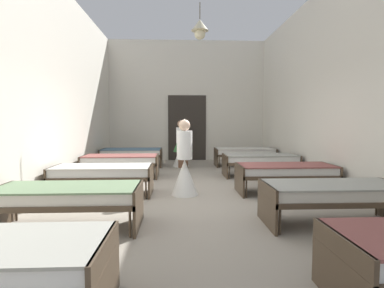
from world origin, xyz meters
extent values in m
cube|color=#9E9384|center=(0.00, 0.00, -0.05)|extent=(6.31, 11.33, 0.10)
cube|color=silver|center=(0.00, 5.47, 2.20)|extent=(6.11, 0.20, 4.41)
cube|color=silver|center=(-2.96, 0.00, 2.20)|extent=(0.20, 10.73, 4.41)
cube|color=silver|center=(2.96, 0.00, 2.20)|extent=(0.20, 10.73, 4.41)
cube|color=#2D2823|center=(0.00, 5.35, 1.20)|extent=(1.40, 0.06, 2.40)
cylinder|color=brown|center=(0.22, 1.88, 4.21)|extent=(0.02, 0.02, 0.40)
cone|color=beige|center=(0.22, 1.88, 3.85)|extent=(0.44, 0.44, 0.28)
sphere|color=beige|center=(0.22, 1.88, 3.63)|extent=(0.28, 0.28, 0.28)
cylinder|color=#473828|center=(-0.94, -3.37, 0.17)|extent=(0.03, 0.03, 0.34)
cube|color=#473828|center=(-0.88, -3.73, 0.29)|extent=(0.04, 0.84, 0.57)
cylinder|color=#473828|center=(0.94, -3.37, 0.17)|extent=(0.03, 0.03, 0.34)
cube|color=#473828|center=(0.88, -3.73, 0.29)|extent=(0.04, 0.84, 0.57)
cylinder|color=#473828|center=(-2.68, -1.51, 0.17)|extent=(0.03, 0.03, 0.34)
cylinder|color=#473828|center=(-0.94, -2.23, 0.17)|extent=(0.03, 0.03, 0.34)
cylinder|color=#473828|center=(-0.94, -1.51, 0.17)|extent=(0.03, 0.03, 0.34)
cube|color=#473828|center=(-1.81, -1.87, 0.38)|extent=(1.90, 0.84, 0.07)
cube|color=#473828|center=(-0.88, -1.87, 0.29)|extent=(0.04, 0.84, 0.57)
cube|color=silver|center=(-1.81, -1.87, 0.48)|extent=(1.82, 0.78, 0.14)
cube|color=slate|center=(-1.81, -1.87, 0.56)|extent=(1.86, 0.82, 0.02)
cylinder|color=#473828|center=(0.94, -2.23, 0.17)|extent=(0.03, 0.03, 0.34)
cylinder|color=#473828|center=(0.94, -1.51, 0.17)|extent=(0.03, 0.03, 0.34)
cylinder|color=#473828|center=(2.68, -1.51, 0.17)|extent=(0.03, 0.03, 0.34)
cube|color=#473828|center=(1.81, -1.87, 0.38)|extent=(1.90, 0.84, 0.07)
cube|color=#473828|center=(0.88, -1.87, 0.29)|extent=(0.04, 0.84, 0.57)
cube|color=silver|center=(1.81, -1.87, 0.48)|extent=(1.82, 0.78, 0.14)
cube|color=#9E9E93|center=(1.81, -1.87, 0.56)|extent=(1.86, 0.82, 0.02)
cylinder|color=#473828|center=(-2.68, -0.36, 0.17)|extent=(0.03, 0.03, 0.34)
cylinder|color=#473828|center=(-2.68, 0.36, 0.17)|extent=(0.03, 0.03, 0.34)
cylinder|color=#473828|center=(-0.94, -0.36, 0.17)|extent=(0.03, 0.03, 0.34)
cylinder|color=#473828|center=(-0.94, 0.36, 0.17)|extent=(0.03, 0.03, 0.34)
cube|color=#473828|center=(-1.81, 0.00, 0.38)|extent=(1.90, 0.84, 0.07)
cube|color=#473828|center=(-2.74, 0.00, 0.29)|extent=(0.04, 0.84, 0.57)
cube|color=#473828|center=(-0.88, 0.00, 0.29)|extent=(0.04, 0.84, 0.57)
cube|color=white|center=(-1.81, 0.00, 0.48)|extent=(1.82, 0.78, 0.14)
cube|color=beige|center=(-1.81, 0.00, 0.56)|extent=(1.86, 0.82, 0.02)
cylinder|color=#473828|center=(0.94, -0.36, 0.17)|extent=(0.03, 0.03, 0.34)
cylinder|color=#473828|center=(0.94, 0.36, 0.17)|extent=(0.03, 0.03, 0.34)
cylinder|color=#473828|center=(2.68, -0.36, 0.17)|extent=(0.03, 0.03, 0.34)
cylinder|color=#473828|center=(2.68, 0.36, 0.17)|extent=(0.03, 0.03, 0.34)
cube|color=#473828|center=(1.81, 0.00, 0.38)|extent=(1.90, 0.84, 0.07)
cube|color=#473828|center=(0.88, 0.00, 0.29)|extent=(0.04, 0.84, 0.57)
cube|color=#473828|center=(2.74, 0.00, 0.29)|extent=(0.04, 0.84, 0.57)
cube|color=white|center=(1.81, 0.00, 0.48)|extent=(1.82, 0.78, 0.14)
cube|color=#8C4C47|center=(1.81, 0.00, 0.56)|extent=(1.86, 0.82, 0.02)
cylinder|color=#473828|center=(-2.68, 1.51, 0.17)|extent=(0.03, 0.03, 0.34)
cylinder|color=#473828|center=(-2.68, 2.23, 0.17)|extent=(0.03, 0.03, 0.34)
cylinder|color=#473828|center=(-0.94, 1.51, 0.17)|extent=(0.03, 0.03, 0.34)
cylinder|color=#473828|center=(-0.94, 2.23, 0.17)|extent=(0.03, 0.03, 0.34)
cube|color=#473828|center=(-1.81, 1.87, 0.38)|extent=(1.90, 0.84, 0.07)
cube|color=#473828|center=(-2.74, 1.87, 0.29)|extent=(0.04, 0.84, 0.57)
cube|color=#473828|center=(-0.88, 1.87, 0.29)|extent=(0.04, 0.84, 0.57)
cube|color=white|center=(-1.81, 1.87, 0.48)|extent=(1.82, 0.78, 0.14)
cube|color=#8C4C47|center=(-1.81, 1.87, 0.56)|extent=(1.86, 0.82, 0.02)
cylinder|color=#473828|center=(0.94, 1.51, 0.17)|extent=(0.03, 0.03, 0.34)
cylinder|color=#473828|center=(0.94, 2.23, 0.17)|extent=(0.03, 0.03, 0.34)
cylinder|color=#473828|center=(2.68, 1.51, 0.17)|extent=(0.03, 0.03, 0.34)
cylinder|color=#473828|center=(2.68, 2.23, 0.17)|extent=(0.03, 0.03, 0.34)
cube|color=#473828|center=(1.81, 1.87, 0.38)|extent=(1.90, 0.84, 0.07)
cube|color=#473828|center=(0.88, 1.87, 0.29)|extent=(0.04, 0.84, 0.57)
cube|color=#473828|center=(2.74, 1.87, 0.29)|extent=(0.04, 0.84, 0.57)
cube|color=white|center=(1.81, 1.87, 0.48)|extent=(1.82, 0.78, 0.14)
cube|color=#9E9E93|center=(1.81, 1.87, 0.56)|extent=(1.86, 0.82, 0.02)
cylinder|color=#473828|center=(-2.68, 3.37, 0.17)|extent=(0.03, 0.03, 0.34)
cylinder|color=#473828|center=(-2.68, 4.09, 0.17)|extent=(0.03, 0.03, 0.34)
cylinder|color=#473828|center=(-0.94, 3.37, 0.17)|extent=(0.03, 0.03, 0.34)
cylinder|color=#473828|center=(-0.94, 4.09, 0.17)|extent=(0.03, 0.03, 0.34)
cube|color=#473828|center=(-1.81, 3.73, 0.38)|extent=(1.90, 0.84, 0.07)
cube|color=#473828|center=(-2.74, 3.73, 0.29)|extent=(0.04, 0.84, 0.57)
cube|color=#473828|center=(-0.88, 3.73, 0.29)|extent=(0.04, 0.84, 0.57)
cube|color=white|center=(-1.81, 3.73, 0.48)|extent=(1.82, 0.78, 0.14)
cube|color=slate|center=(-1.81, 3.73, 0.56)|extent=(1.86, 0.82, 0.02)
cylinder|color=#473828|center=(0.94, 3.37, 0.17)|extent=(0.03, 0.03, 0.34)
cylinder|color=#473828|center=(0.94, 4.09, 0.17)|extent=(0.03, 0.03, 0.34)
cylinder|color=#473828|center=(2.68, 3.37, 0.17)|extent=(0.03, 0.03, 0.34)
cylinder|color=#473828|center=(2.68, 4.09, 0.17)|extent=(0.03, 0.03, 0.34)
cube|color=#473828|center=(1.81, 3.73, 0.38)|extent=(1.90, 0.84, 0.07)
cube|color=#473828|center=(0.88, 3.73, 0.29)|extent=(0.04, 0.84, 0.57)
cube|color=#473828|center=(2.74, 3.73, 0.29)|extent=(0.04, 0.84, 0.57)
cube|color=white|center=(1.81, 3.73, 0.48)|extent=(1.82, 0.78, 0.14)
cube|color=beige|center=(1.81, 3.73, 0.56)|extent=(1.86, 0.82, 0.02)
cone|color=white|center=(-0.25, 3.71, 0.35)|extent=(0.52, 0.52, 0.70)
cylinder|color=white|center=(-0.25, 3.71, 0.97)|extent=(0.30, 0.30, 0.55)
sphere|color=#A87A5B|center=(-0.25, 3.71, 1.36)|extent=(0.22, 0.22, 0.22)
cone|color=white|center=(-0.25, 3.71, 1.44)|extent=(0.18, 0.18, 0.10)
cone|color=white|center=(-0.22, -0.07, 0.35)|extent=(0.52, 0.52, 0.70)
cylinder|color=white|center=(-0.22, -0.07, 0.97)|extent=(0.30, 0.30, 0.55)
sphere|color=beige|center=(-0.22, -0.07, 1.36)|extent=(0.22, 0.22, 0.22)
cone|color=white|center=(-0.22, -0.07, 1.44)|extent=(0.18, 0.18, 0.10)
cylinder|color=brown|center=(-0.18, 3.48, 0.15)|extent=(0.31, 0.31, 0.30)
cylinder|color=brown|center=(-0.18, 3.48, 0.40)|extent=(0.06, 0.06, 0.20)
cone|color=#2D6633|center=(-0.18, 3.48, 0.89)|extent=(0.62, 0.62, 0.76)
camera|label=1|loc=(-0.35, -5.89, 1.43)|focal=28.29mm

